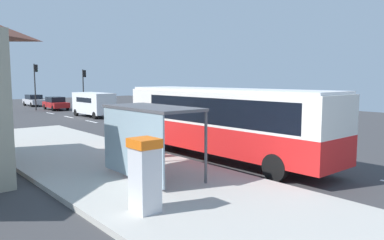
{
  "coord_description": "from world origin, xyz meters",
  "views": [
    {
      "loc": [
        -13.37,
        -10.53,
        3.65
      ],
      "look_at": [
        -1.0,
        4.2,
        1.5
      ],
      "focal_mm": 34.77,
      "sensor_mm": 36.0,
      "label": 1
    }
  ],
  "objects": [
    {
      "name": "lane_stripe_seg_5",
      "position": [
        0.25,
        19.0,
        0.01
      ],
      "size": [
        0.16,
        2.2,
        0.01
      ],
      "primitive_type": "cube",
      "color": "silver",
      "rests_on": "ground"
    },
    {
      "name": "lane_stripe_seg_3",
      "position": [
        0.25,
        9.0,
        0.01
      ],
      "size": [
        0.16,
        2.2,
        0.01
      ],
      "primitive_type": "cube",
      "color": "silver",
      "rests_on": "ground"
    },
    {
      "name": "sedan_far",
      "position": [
        2.3,
        32.97,
        0.79
      ],
      "size": [
        1.96,
        4.46,
        1.52
      ],
      "color": "#A51919",
      "rests_on": "ground"
    },
    {
      "name": "bus_shelter",
      "position": [
        -6.41,
        0.33,
        2.1
      ],
      "size": [
        1.8,
        4.0,
        2.5
      ],
      "color": "#4C4C51",
      "rests_on": "sidewalk_platform"
    },
    {
      "name": "lane_stripe_seg_4",
      "position": [
        0.25,
        14.0,
        0.01
      ],
      "size": [
        0.16,
        2.2,
        0.01
      ],
      "primitive_type": "cube",
      "color": "silver",
      "rests_on": "ground"
    },
    {
      "name": "lane_stripe_seg_2",
      "position": [
        0.25,
        4.0,
        0.01
      ],
      "size": [
        0.16,
        2.2,
        0.01
      ],
      "primitive_type": "cube",
      "color": "silver",
      "rests_on": "ground"
    },
    {
      "name": "ground_plane",
      "position": [
        0.0,
        14.0,
        -0.02
      ],
      "size": [
        56.0,
        92.0,
        0.04
      ],
      "primitive_type": "cube",
      "color": "#38383A"
    },
    {
      "name": "recycling_bin_orange",
      "position": [
        -4.2,
        3.66,
        0.66
      ],
      "size": [
        0.52,
        0.52,
        0.95
      ],
      "primitive_type": "cylinder",
      "color": "orange",
      "rests_on": "sidewalk_platform"
    },
    {
      "name": "ticket_machine",
      "position": [
        -8.24,
        -2.52,
        1.17
      ],
      "size": [
        0.66,
        0.76,
        1.94
      ],
      "color": "silver",
      "rests_on": "sidewalk_platform"
    },
    {
      "name": "lane_stripe_seg_6",
      "position": [
        0.25,
        24.0,
        0.01
      ],
      "size": [
        0.16,
        2.2,
        0.01
      ],
      "primitive_type": "cube",
      "color": "silver",
      "rests_on": "ground"
    },
    {
      "name": "traffic_light_median",
      "position": [
        0.4,
        33.79,
        3.52
      ],
      "size": [
        0.49,
        0.28,
        5.32
      ],
      "color": "#2D2D2D",
      "rests_on": "ground"
    },
    {
      "name": "lane_stripe_seg_7",
      "position": [
        0.25,
        29.0,
        0.01
      ],
      "size": [
        0.16,
        2.2,
        0.01
      ],
      "primitive_type": "cube",
      "color": "silver",
      "rests_on": "ground"
    },
    {
      "name": "sidewalk_platform",
      "position": [
        -6.4,
        2.0,
        0.09
      ],
      "size": [
        6.2,
        30.0,
        0.18
      ],
      "primitive_type": "cube",
      "color": "#ADAAA3",
      "rests_on": "ground"
    },
    {
      "name": "traffic_light_near_side",
      "position": [
        5.5,
        32.19,
        3.16
      ],
      "size": [
        0.49,
        0.28,
        4.74
      ],
      "color": "#2D2D2D",
      "rests_on": "ground"
    },
    {
      "name": "lane_stripe_seg_1",
      "position": [
        0.25,
        -1.0,
        0.01
      ],
      "size": [
        0.16,
        2.2,
        0.01
      ],
      "primitive_type": "cube",
      "color": "silver",
      "rests_on": "ground"
    },
    {
      "name": "recycling_bin_yellow",
      "position": [
        -4.2,
        2.96,
        0.66
      ],
      "size": [
        0.52,
        0.52,
        0.95
      ],
      "primitive_type": "cylinder",
      "color": "yellow",
      "rests_on": "sidewalk_platform"
    },
    {
      "name": "white_van",
      "position": [
        2.2,
        22.66,
        1.34
      ],
      "size": [
        2.11,
        5.24,
        2.3
      ],
      "color": "white",
      "rests_on": "ground"
    },
    {
      "name": "sedan_near",
      "position": [
        2.3,
        40.9,
        0.79
      ],
      "size": [
        1.84,
        4.4,
        1.52
      ],
      "color": "#B7B7BC",
      "rests_on": "ground"
    },
    {
      "name": "traffic_light_far_side",
      "position": [
        -3.1,
        32.99,
        3.55
      ],
      "size": [
        0.49,
        0.28,
        5.37
      ],
      "color": "#2D2D2D",
      "rests_on": "ground"
    },
    {
      "name": "bus",
      "position": [
        -1.71,
        1.22,
        1.84
      ],
      "size": [
        2.68,
        11.05,
        3.21
      ],
      "color": "red",
      "rests_on": "ground"
    }
  ]
}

